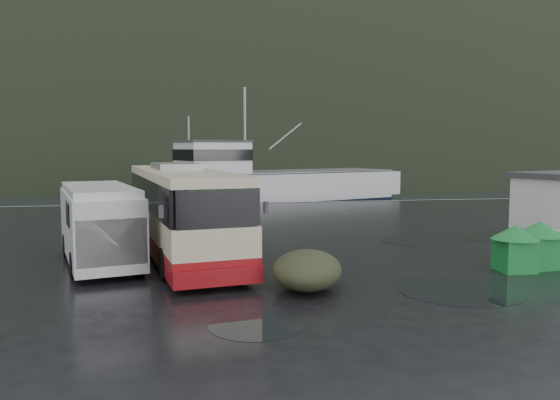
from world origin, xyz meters
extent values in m
plane|color=black|center=(0.00, 0.00, 0.00)|extent=(160.00, 160.00, 0.00)
cube|color=black|center=(0.00, 110.00, 0.00)|extent=(300.00, 180.00, 0.02)
cube|color=#999993|center=(0.00, 20.00, 0.00)|extent=(160.00, 0.60, 1.50)
ellipsoid|color=black|center=(10.00, 250.00, 0.00)|extent=(780.00, 540.00, 570.00)
cylinder|color=black|center=(3.02, -4.44, 0.01)|extent=(3.44, 3.44, 0.01)
cylinder|color=black|center=(-2.79, -6.54, 0.01)|extent=(2.10, 2.10, 0.01)
cylinder|color=black|center=(8.68, 3.54, 0.01)|extent=(2.96, 2.96, 0.01)
cylinder|color=black|center=(4.95, 3.23, 0.01)|extent=(2.66, 2.66, 0.01)
camera|label=1|loc=(-4.13, -18.00, 3.84)|focal=35.00mm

